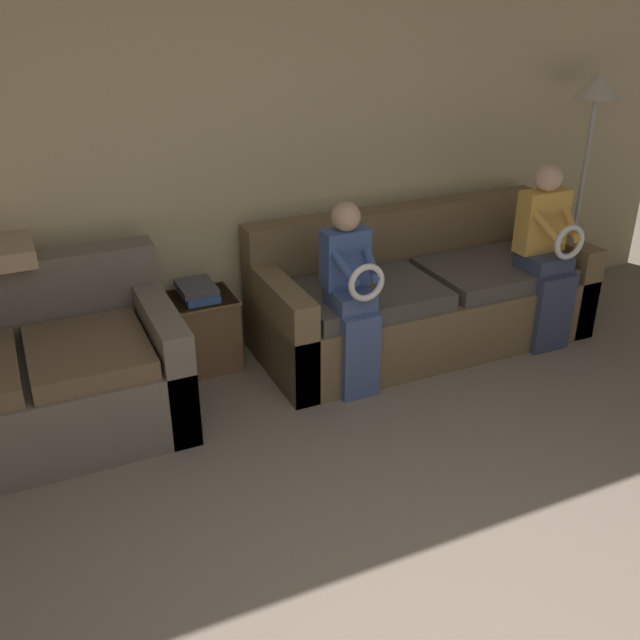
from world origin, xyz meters
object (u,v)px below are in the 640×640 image
Objects in this scene: side_shelf at (202,331)px; child_left_seated at (352,291)px; couch_side at (27,381)px; couch_main at (420,297)px; book_stack at (197,291)px; child_right_seated at (547,250)px; floor_lamp at (594,112)px.

child_left_seated is at bearing -40.32° from side_shelf.
couch_side is 1.87m from child_left_seated.
couch_main is 1.52m from book_stack.
couch_main is 1.50m from side_shelf.
side_shelf is (-0.75, 0.64, -0.39)m from child_left_seated.
book_stack is (-2.21, 0.63, -0.14)m from child_right_seated.
floor_lamp is (2.94, -0.11, 0.90)m from book_stack.
couch_main is at bearing -9.82° from side_shelf.
child_right_seated is 2.33m from side_shelf.
book_stack is at bearing 177.79° from floor_lamp.
child_left_seated is at bearing -179.76° from child_right_seated.
couch_main is at bearing -9.96° from book_stack.
book_stack is at bearing 17.45° from couch_side.
couch_main is 0.89m from child_right_seated.
couch_main is at bearing -174.26° from floor_lamp.
couch_main is 1.96× the size of child_left_seated.
book_stack is (-0.01, 0.00, 0.28)m from side_shelf.
couch_main is 2.55m from couch_side.
child_left_seated is 2.38× the size of side_shelf.
child_left_seated is 0.68× the size of floor_lamp.
child_left_seated is at bearing -40.29° from book_stack.
couch_side is (-2.55, -0.07, 0.01)m from couch_main.
couch_side is 1.41× the size of child_left_seated.
child_right_seated is at bearing 0.24° from child_left_seated.
child_left_seated is (1.82, -0.31, 0.32)m from couch_side.
child_right_seated is at bearing -5.24° from couch_side.
couch_side is 4.16m from floor_lamp.
couch_side is 1.32× the size of child_right_seated.
child_left_seated is 3.85× the size of book_stack.
side_shelf is at bearing -37.35° from book_stack.
floor_lamp is at bearing -2.21° from book_stack.
child_right_seated is 0.72× the size of floor_lamp.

